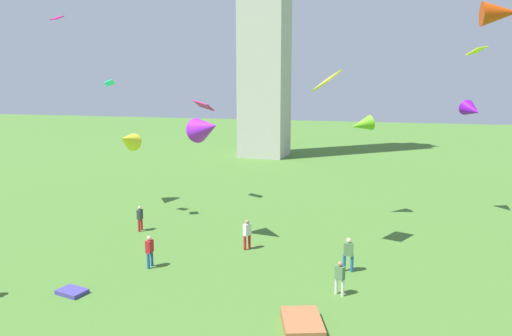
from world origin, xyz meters
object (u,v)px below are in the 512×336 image
person_1 (340,276)px  kite_flying_6 (477,51)px  person_0 (348,253)px  kite_flying_9 (327,80)px  kite_flying_0 (110,83)px  kite_bundle_1 (72,292)px  kite_flying_2 (361,125)px  person_5 (140,217)px  kite_flying_3 (128,140)px  person_2 (247,233)px  person_4 (150,250)px  kite_flying_7 (206,128)px  kite_bundle_0 (302,324)px  kite_flying_8 (204,106)px  kite_flying_1 (57,18)px  kite_flying_4 (500,13)px  kite_flying_5 (472,110)px

person_1 → kite_flying_6: 22.83m
person_0 → kite_flying_9: 9.20m
kite_flying_0 → kite_bundle_1: size_ratio=0.78×
kite_flying_0 → kite_flying_2: kite_flying_0 is taller
person_0 → kite_flying_0: size_ratio=1.77×
person_0 → person_1: (-0.06, -2.88, -0.10)m
person_0 → kite_bundle_1: (-11.66, -6.34, -0.90)m
person_5 → person_1: bearing=-118.5°
kite_flying_2 → kite_flying_3: (-17.60, -1.64, -1.51)m
person_0 → person_2: size_ratio=1.01×
person_4 → kite_bundle_1: 4.34m
kite_flying_6 → person_1: bearing=-166.2°
person_1 → person_4: bearing=24.7°
person_2 → kite_flying_7: 6.46m
kite_flying_3 → kite_flying_6: kite_flying_6 is taller
kite_flying_7 → kite_bundle_0: 13.03m
kite_bundle_1 → kite_flying_0: bearing=113.7°
person_0 → kite_flying_8: (-12.81, 11.56, 6.79)m
person_0 → person_2: (-5.93, 1.64, -0.01)m
person_0 → kite_flying_3: size_ratio=0.74×
kite_flying_1 → kite_flying_2: size_ratio=0.47×
person_2 → person_4: 5.70m
kite_flying_4 → kite_flying_6: kite_flying_4 is taller
person_0 → kite_flying_7: 10.55m
person_2 → person_4: bearing=160.2°
kite_flying_4 → kite_flying_8: 21.31m
kite_flying_7 → kite_bundle_1: bearing=-167.0°
person_1 → kite_flying_1: 23.89m
kite_flying_6 → person_0: bearing=-169.5°
person_4 → kite_flying_7: (1.37, 4.49, 5.94)m
kite_flying_4 → kite_flying_8: size_ratio=1.30×
kite_bundle_0 → kite_flying_8: bearing=123.3°
person_2 → kite_flying_1: size_ratio=1.90×
person_5 → kite_bundle_0: 15.65m
person_0 → person_4: bearing=-165.6°
person_2 → person_0: bearing=-81.4°
kite_flying_3 → kite_flying_7: bearing=-39.8°
kite_flying_9 → kite_bundle_1: kite_flying_9 is taller
person_2 → kite_flying_2: (5.51, 8.70, 5.66)m
person_5 → kite_flying_6: (20.95, 12.84, 10.94)m
kite_flying_7 → person_5: bearing=113.8°
kite_flying_9 → kite_bundle_1: size_ratio=1.63×
person_0 → kite_flying_0: kite_flying_0 is taller
kite_flying_5 → kite_bundle_1: (-18.63, -19.65, -7.54)m
person_4 → kite_flying_1: bearing=57.6°
kite_bundle_1 → person_1: bearing=16.6°
kite_flying_3 → kite_flying_5: bearing=5.8°
person_5 → kite_flying_3: bearing=31.4°
kite_flying_5 → kite_bundle_0: 22.49m
kite_flying_0 → person_4: bearing=-156.3°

